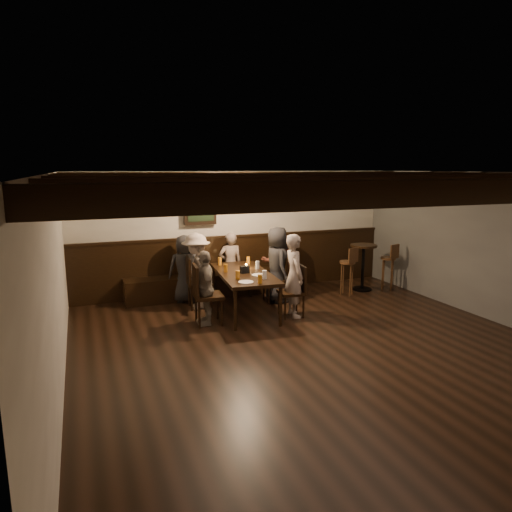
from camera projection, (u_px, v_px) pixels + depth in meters
name	position (u px, v px, depth m)	size (l,w,h in m)	color
room	(246.00, 249.00, 7.92)	(7.00, 7.00, 7.00)	black
dining_table	(244.00, 276.00, 7.82)	(1.01, 1.94, 0.70)	black
chair_left_near	(199.00, 292.00, 8.12)	(0.46, 0.46, 0.92)	black
chair_left_far	(207.00, 306.00, 7.27)	(0.48, 0.48, 0.97)	black
chair_right_near	(275.00, 288.00, 8.51)	(0.42, 0.42, 0.85)	black
chair_right_far	(292.00, 301.00, 7.66)	(0.43, 0.43, 0.87)	black
person_bench_left	(185.00, 269.00, 8.43)	(0.62, 0.40, 1.26)	#262528
person_bench_centre	(230.00, 264.00, 8.82)	(0.46, 0.30, 1.25)	slate
person_bench_right	(277.00, 261.00, 8.91)	(0.64, 0.50, 1.33)	#55281D
person_left_near	(196.00, 271.00, 8.04)	(0.87, 0.50, 1.35)	#A8998E
person_left_far	(205.00, 288.00, 7.20)	(0.70, 0.29, 1.19)	gray
person_right_near	(277.00, 265.00, 8.44)	(0.68, 0.45, 1.40)	black
person_right_far	(294.00, 276.00, 7.59)	(0.51, 0.33, 1.40)	gray
pint_a	(220.00, 261.00, 8.38)	(0.07, 0.07, 0.14)	#BF7219
pint_b	(248.00, 260.00, 8.48)	(0.07, 0.07, 0.14)	#BF7219
pint_c	(226.00, 268.00, 7.81)	(0.07, 0.07, 0.14)	#BF7219
pint_d	(258.00, 265.00, 8.07)	(0.07, 0.07, 0.14)	silver
pint_e	(238.00, 275.00, 7.31)	(0.07, 0.07, 0.14)	#BF7219
pint_f	(264.00, 275.00, 7.33)	(0.07, 0.07, 0.14)	silver
pint_g	(260.00, 279.00, 7.06)	(0.07, 0.07, 0.14)	#BF7219
plate_near	(246.00, 282.00, 7.11)	(0.24, 0.24, 0.01)	white
plate_far	(259.00, 275.00, 7.57)	(0.24, 0.24, 0.01)	white
condiment_caddy	(245.00, 270.00, 7.75)	(0.15, 0.10, 0.12)	black
candle	(246.00, 267.00, 8.12)	(0.05, 0.05, 0.05)	beige
high_top_table	(363.00, 260.00, 9.24)	(0.53, 0.53, 0.94)	black
bar_stool_left	(347.00, 277.00, 8.92)	(0.32, 0.34, 0.96)	#3B2313
bar_stool_right	(388.00, 273.00, 9.32)	(0.32, 0.34, 0.96)	#3B2313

